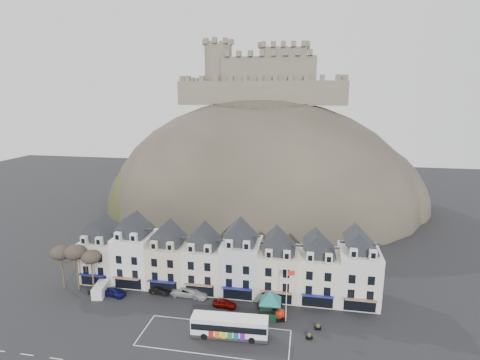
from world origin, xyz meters
name	(u,v)px	position (x,y,z in m)	size (l,w,h in m)	color
ground	(199,342)	(0.00, 0.00, 0.00)	(300.00, 300.00, 0.00)	black
coach_bay_markings	(215,338)	(2.00, 1.25, 0.00)	(22.00, 7.50, 0.01)	silver
townhouse_terrace	(224,261)	(0.15, 15.97, 5.30)	(54.40, 9.35, 11.80)	beige
castle_hill	(264,206)	(1.25, 68.95, 0.11)	(100.00, 76.00, 68.00)	#322F27
castle	(266,78)	(0.51, 75.93, 40.19)	(50.20, 22.20, 22.00)	#6B6051
tree_left_far	(61,253)	(-29.00, 10.50, 6.90)	(3.61, 3.61, 8.24)	#3B3325
tree_left_mid	(75,253)	(-26.00, 10.50, 7.24)	(3.78, 3.78, 8.64)	#3B3325
tree_left_near	(91,257)	(-23.00, 10.50, 6.55)	(3.43, 3.43, 7.84)	#3B3325
bus	(230,326)	(4.12, 2.03, 1.76)	(11.41, 3.22, 3.19)	#262628
bus_shelter	(270,297)	(9.47, 8.32, 3.45)	(6.99, 6.99, 4.44)	black
red_buoy	(280,314)	(11.11, 7.43, 1.01)	(1.64, 1.64, 1.97)	black
flagpole	(287,292)	(12.15, 7.39, 5.05)	(1.24, 0.42, 8.84)	silver
white_van	(101,289)	(-21.03, 9.50, 0.99)	(2.69, 4.60, 1.97)	silver
planter_west	(318,327)	(17.00, 6.02, 0.45)	(0.98, 0.66, 0.94)	black
planter_east	(309,336)	(15.71, 3.50, 0.45)	(1.03, 0.74, 0.93)	black
car_navy	(114,292)	(-18.45, 9.50, 0.73)	(1.72, 4.29, 1.46)	#0E0F46
car_black	(159,291)	(-10.80, 11.57, 0.62)	(1.32, 3.79, 1.25)	black
car_silver	(188,291)	(-5.60, 12.00, 0.78)	(2.60, 5.56, 1.57)	#B5B9BD
car_white	(194,293)	(-4.40, 11.93, 0.73)	(2.04, 5.03, 1.46)	silver
car_maroon	(225,303)	(1.66, 9.50, 0.68)	(1.61, 4.01, 1.37)	#5C0705
car_charcoal	(270,305)	(9.23, 10.45, 0.68)	(1.44, 4.14, 1.36)	black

